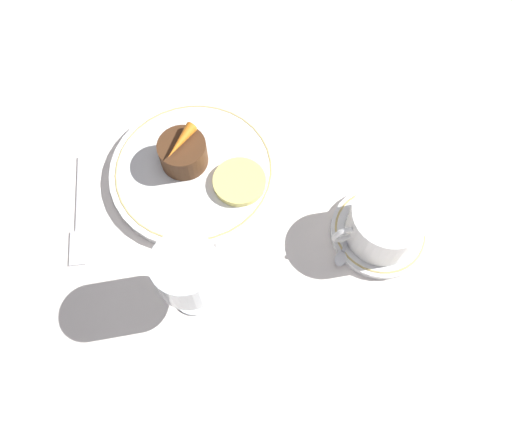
% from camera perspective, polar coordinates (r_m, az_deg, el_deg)
% --- Properties ---
extents(ground_plane, '(3.00, 3.00, 0.00)m').
position_cam_1_polar(ground_plane, '(0.71, -3.98, 2.12)').
color(ground_plane, white).
extents(dinner_plate, '(0.24, 0.24, 0.01)m').
position_cam_1_polar(dinner_plate, '(0.73, -7.11, 5.52)').
color(dinner_plate, white).
rests_on(dinner_plate, ground_plane).
extents(saucer, '(0.13, 0.13, 0.01)m').
position_cam_1_polar(saucer, '(0.70, 13.93, -1.37)').
color(saucer, white).
rests_on(saucer, ground_plane).
extents(coffee_cup, '(0.12, 0.10, 0.06)m').
position_cam_1_polar(coffee_cup, '(0.67, 14.52, -0.40)').
color(coffee_cup, white).
rests_on(coffee_cup, saucer).
extents(spoon, '(0.08, 0.10, 0.00)m').
position_cam_1_polar(spoon, '(0.68, 10.50, -1.91)').
color(spoon, silver).
rests_on(spoon, saucer).
extents(wine_glass, '(0.08, 0.08, 0.12)m').
position_cam_1_polar(wine_glass, '(0.58, -7.90, -6.04)').
color(wine_glass, silver).
rests_on(wine_glass, ground_plane).
extents(fork, '(0.05, 0.17, 0.01)m').
position_cam_1_polar(fork, '(0.74, -19.63, -0.17)').
color(fork, silver).
rests_on(fork, ground_plane).
extents(dessert_cake, '(0.07, 0.07, 0.04)m').
position_cam_1_polar(dessert_cake, '(0.72, -8.33, 7.52)').
color(dessert_cake, '#4C2D19').
rests_on(dessert_cake, dinner_plate).
extents(carrot_garnish, '(0.05, 0.05, 0.02)m').
position_cam_1_polar(carrot_garnish, '(0.69, -8.65, 8.79)').
color(carrot_garnish, orange).
rests_on(carrot_garnish, dessert_cake).
extents(pineapple_slice, '(0.07, 0.07, 0.01)m').
position_cam_1_polar(pineapple_slice, '(0.70, -1.91, 4.34)').
color(pineapple_slice, '#EFE075').
rests_on(pineapple_slice, dinner_plate).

